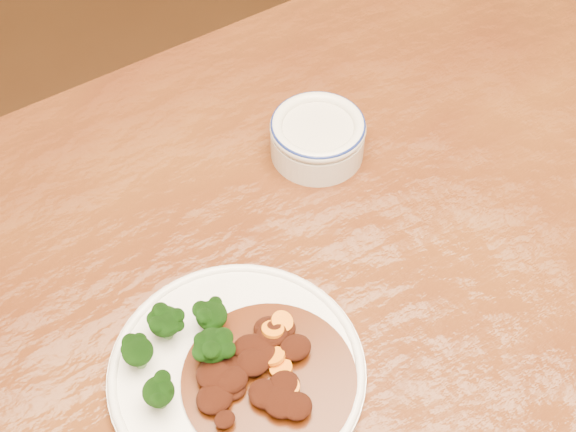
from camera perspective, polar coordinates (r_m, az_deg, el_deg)
dining_table at (r=0.84m, az=6.37°, el=-9.57°), size 1.51×0.92×0.75m
dinner_plate at (r=0.72m, az=-3.65°, el=-10.98°), size 0.23×0.23×0.01m
broccoli_florets at (r=0.71m, az=-7.62°, el=-8.97°), size 0.10×0.09×0.04m
mince_stew at (r=0.71m, az=-2.20°, el=-10.98°), size 0.15×0.15×0.02m
dip_bowl at (r=0.87m, az=2.12°, el=5.71°), size 0.10×0.10×0.05m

